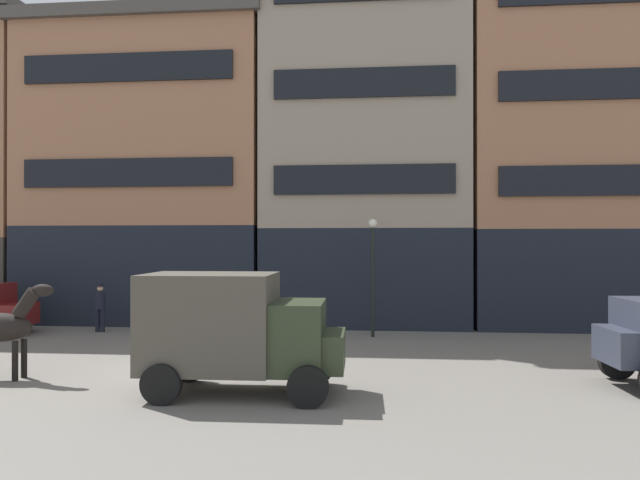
# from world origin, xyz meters

# --- Properties ---
(ground_plane) EXTENTS (120.00, 120.00, 0.00)m
(ground_plane) POSITION_xyz_m (0.00, 0.00, 0.00)
(ground_plane) COLOR slate
(building_center_left) EXTENTS (10.45, 7.07, 12.64)m
(building_center_left) POSITION_xyz_m (-5.13, 9.84, 6.36)
(building_center_left) COLOR black
(building_center_left) RESTS_ON ground_plane
(building_center_right) EXTENTS (8.54, 7.07, 15.18)m
(building_center_right) POSITION_xyz_m (4.02, 9.84, 7.63)
(building_center_right) COLOR black
(building_center_right) RESTS_ON ground_plane
(building_far_right) EXTENTS (9.82, 7.07, 18.14)m
(building_far_right) POSITION_xyz_m (12.85, 9.84, 9.11)
(building_far_right) COLOR black
(building_far_right) RESTS_ON ground_plane
(draft_horse) EXTENTS (2.35, 0.64, 2.30)m
(draft_horse) POSITION_xyz_m (-4.59, -1.63, 1.27)
(draft_horse) COLOR black
(draft_horse) RESTS_ON ground_plane
(delivery_truck_far) EXTENTS (4.38, 2.18, 2.62)m
(delivery_truck_far) POSITION_xyz_m (1.38, -2.39, 1.42)
(delivery_truck_far) COLOR #2D3823
(delivery_truck_far) RESTS_ON ground_plane
(pedestrian_officer) EXTENTS (0.39, 0.39, 1.79)m
(pedestrian_officer) POSITION_xyz_m (-5.63, 5.37, 0.98)
(pedestrian_officer) COLOR black
(pedestrian_officer) RESTS_ON ground_plane
(streetlamp_curbside) EXTENTS (0.32, 0.32, 4.12)m
(streetlamp_curbside) POSITION_xyz_m (4.36, 5.18, 2.67)
(streetlamp_curbside) COLOR black
(streetlamp_curbside) RESTS_ON ground_plane
(fire_hydrant_curbside) EXTENTS (0.24, 0.24, 0.83)m
(fire_hydrant_curbside) POSITION_xyz_m (-3.41, 5.47, 0.43)
(fire_hydrant_curbside) COLOR maroon
(fire_hydrant_curbside) RESTS_ON ground_plane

